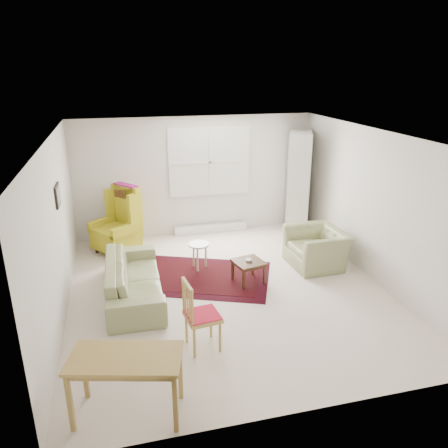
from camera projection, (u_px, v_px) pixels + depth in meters
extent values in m
cube|color=beige|center=(229.00, 291.00, 7.10)|extent=(5.00, 5.50, 0.01)
cube|color=white|center=(229.00, 136.00, 6.25)|extent=(5.00, 5.50, 0.01)
cube|color=silver|center=(195.00, 177.00, 9.18)|extent=(5.00, 0.04, 2.50)
cube|color=silver|center=(302.00, 310.00, 4.17)|extent=(5.00, 0.04, 2.50)
cube|color=silver|center=(56.00, 233.00, 6.10)|extent=(0.04, 5.50, 2.50)
cube|color=silver|center=(374.00, 206.00, 7.25)|extent=(0.04, 5.50, 2.50)
cube|color=white|center=(209.00, 162.00, 9.13)|extent=(1.72, 0.06, 1.42)
cube|color=white|center=(209.00, 162.00, 9.13)|extent=(1.60, 0.02, 1.30)
cube|color=silver|center=(211.00, 228.00, 9.57)|extent=(1.60, 0.12, 0.18)
cube|color=black|center=(58.00, 195.00, 6.42)|extent=(0.03, 0.42, 0.32)
cube|color=#A3784B|center=(59.00, 195.00, 6.42)|extent=(0.01, 0.34, 0.24)
imported|color=#878D5E|center=(133.00, 272.00, 6.79)|extent=(0.86, 2.13, 0.85)
imported|color=#878D5E|center=(317.00, 244.00, 7.89)|extent=(0.95, 1.07, 0.81)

